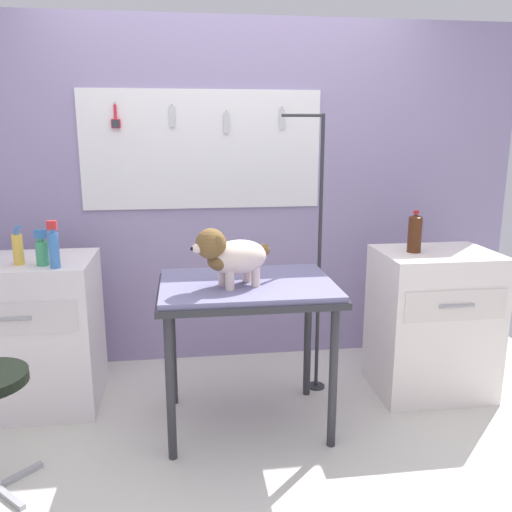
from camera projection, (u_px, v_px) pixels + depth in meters
ground at (255, 460)px, 2.65m from camera, size 4.40×4.00×0.04m
rear_wall_panel at (229, 195)px, 3.61m from camera, size 4.00×0.11×2.30m
grooming_table at (246, 297)px, 2.79m from camera, size 0.93×0.68×0.82m
grooming_arm at (318, 267)px, 3.19m from camera, size 0.30×0.11×1.68m
dog at (230, 255)px, 2.65m from camera, size 0.42×0.28×0.31m
counter_left at (27, 334)px, 3.07m from camera, size 0.80×0.58×0.88m
cabinet_right at (432, 322)px, 3.24m from camera, size 0.68×0.54×0.89m
pump_bottle_white at (42, 250)px, 2.84m from camera, size 0.07×0.07×0.20m
conditioner_bottle at (54, 248)px, 2.78m from camera, size 0.05×0.05×0.25m
shampoo_bottle at (18, 249)px, 2.86m from camera, size 0.06×0.06×0.21m
soda_bottle at (415, 233)px, 3.11m from camera, size 0.08×0.08×0.25m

